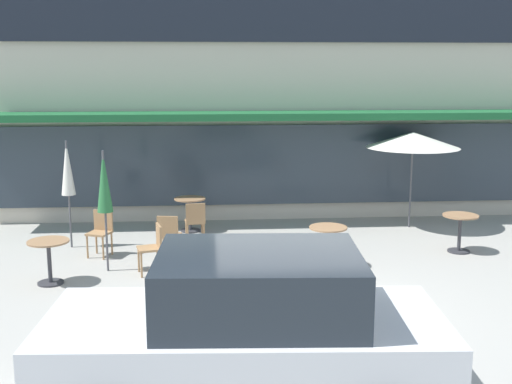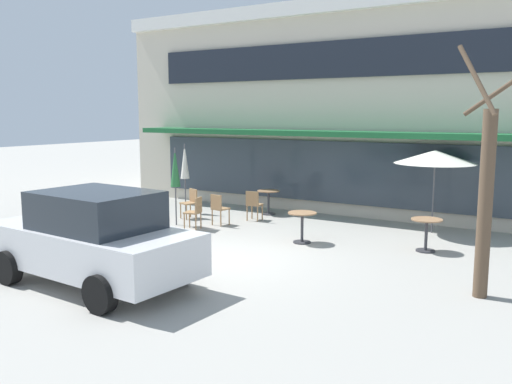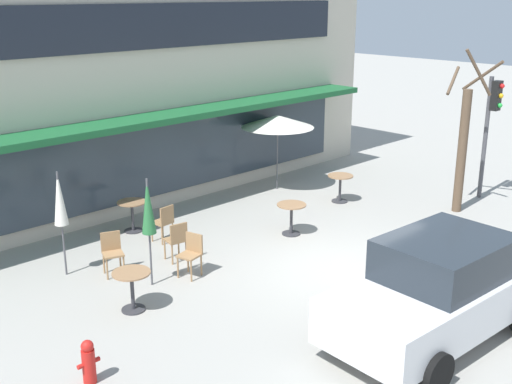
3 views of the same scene
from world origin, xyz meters
TOP-DOWN VIEW (x-y plane):
  - ground_plane at (0.00, 0.00)m, footprint 80.00×80.00m
  - building_facade at (0.00, 9.96)m, footprint 16.25×9.10m
  - cafe_table_near_wall at (-4.06, 1.58)m, footprint 0.70×0.70m
  - cafe_table_streetside at (-1.76, 4.99)m, footprint 0.70×0.70m
  - cafe_table_by_tree at (0.84, 2.16)m, footprint 0.70×0.70m
  - cafe_table_mid_patio at (3.64, 2.91)m, footprint 0.70×0.70m
  - patio_umbrella_green_folded at (3.28, 4.97)m, footprint 2.10×2.10m
  - patio_umbrella_cream_folded at (-4.16, 3.85)m, footprint 0.28×0.28m
  - patio_umbrella_corner_open at (-3.18, 2.22)m, footprint 0.28×0.28m
  - cafe_chair_0 at (-2.33, 2.00)m, footprint 0.48×0.48m
  - cafe_chair_1 at (-1.62, 3.88)m, footprint 0.45×0.45m
  - cafe_chair_2 at (-2.10, 2.79)m, footprint 0.46×0.46m
  - cafe_chair_3 at (-3.44, 3.20)m, footprint 0.52×0.52m
  - parked_sedan at (-0.95, -2.78)m, footprint 4.30×2.21m

SIDE VIEW (x-z plane):
  - ground_plane at x=0.00m, z-range 0.00..0.00m
  - cafe_table_near_wall at x=-4.06m, z-range 0.14..0.90m
  - cafe_table_streetside at x=-1.76m, z-range 0.14..0.90m
  - cafe_table_by_tree at x=0.84m, z-range 0.14..0.90m
  - cafe_table_mid_patio at x=3.64m, z-range 0.14..0.90m
  - cafe_chair_0 at x=-2.33m, z-range 0.08..0.97m
  - cafe_chair_1 at x=-1.62m, z-range 0.08..0.97m
  - cafe_chair_2 at x=-2.10m, z-range 0.08..0.97m
  - cafe_chair_3 at x=-3.44m, z-range 0.08..0.97m
  - parked_sedan at x=-0.95m, z-range 0.00..1.76m
  - patio_umbrella_cream_folded at x=-4.16m, z-range 0.53..2.73m
  - patio_umbrella_corner_open at x=-3.18m, z-range 0.53..2.73m
  - patio_umbrella_green_folded at x=3.28m, z-range 0.92..3.12m
  - building_facade at x=0.00m, z-range 0.00..6.60m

